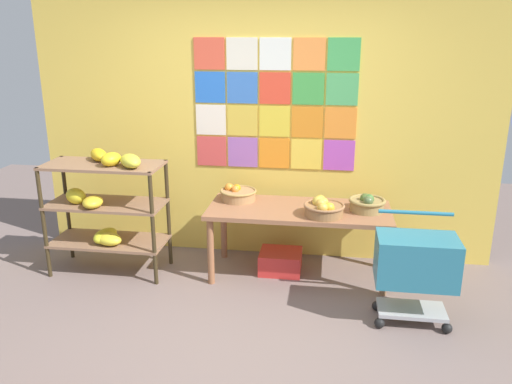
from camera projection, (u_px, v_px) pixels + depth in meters
name	position (u px, v px, depth m)	size (l,w,h in m)	color
ground	(229.00, 350.00, 3.65)	(9.47, 9.47, 0.00)	#73615C
back_wall_with_art	(263.00, 105.00, 4.87)	(4.44, 0.07, 2.99)	#E3BF4A
banana_shelf_unit	(106.00, 202.00, 4.66)	(1.06, 0.54, 1.16)	#352A17
display_table	(299.00, 216.00, 4.62)	(1.63, 0.69, 0.65)	#925F41
fruit_basket_back_left	(323.00, 208.00, 4.39)	(0.35, 0.35, 0.16)	olive
fruit_basket_back_right	(238.00, 194.00, 4.81)	(0.34, 0.34, 0.15)	#A77A4C
fruit_basket_left	(367.00, 203.00, 4.51)	(0.32, 0.32, 0.16)	olive
produce_crate_under_table	(281.00, 261.00, 4.83)	(0.39, 0.33, 0.20)	red
shopping_cart	(416.00, 264.00, 3.88)	(0.59, 0.41, 0.84)	black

